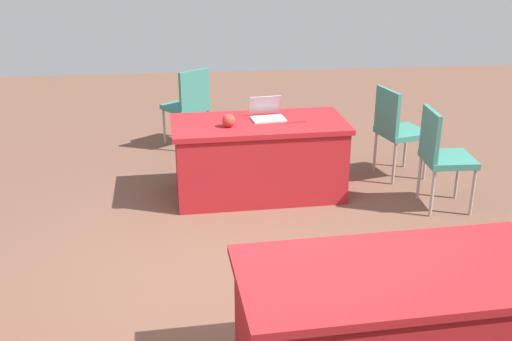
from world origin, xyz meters
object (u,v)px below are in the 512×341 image
table_foreground (259,158)px  chair_tucked_right (442,152)px  table_mid_left (396,326)px  chair_back_row (397,127)px  scissors_red (297,122)px  laptop_silver (267,115)px  chair_tucked_left (189,102)px  yarn_ball (229,120)px

table_foreground → chair_tucked_right: bearing=163.0°
table_mid_left → chair_tucked_right: (-1.16, -2.29, 0.18)m
table_foreground → chair_tucked_right: 1.73m
table_mid_left → chair_back_row: bearing=-107.8°
chair_back_row → scissors_red: size_ratio=5.36×
table_mid_left → laptop_silver: laptop_silver is taller
chair_tucked_right → scissors_red: size_ratio=5.38×
table_mid_left → chair_tucked_left: bearing=-75.0°
chair_back_row → chair_tucked_right: bearing=-2.5°
table_foreground → yarn_ball: bearing=24.3°
laptop_silver → yarn_ball: bearing=23.2°
table_mid_left → chair_tucked_left: 4.46m
chair_tucked_right → laptop_silver: chair_tucked_right is taller
chair_tucked_left → chair_tucked_right: (-2.32, 2.01, 0.01)m
chair_tucked_right → scissors_red: (1.29, -0.45, 0.20)m
chair_back_row → yarn_ball: (1.78, 0.44, 0.26)m
yarn_ball → scissors_red: size_ratio=0.70×
laptop_silver → yarn_ball: 0.45m
table_mid_left → yarn_ball: (0.78, -2.66, 0.44)m
chair_tucked_left → yarn_ball: bearing=-113.6°
laptop_silver → scissors_red: laptop_silver is taller
chair_tucked_right → chair_back_row: chair_tucked_right is taller
chair_tucked_left → scissors_red: chair_tucked_left is taller
table_mid_left → yarn_ball: yarn_ball is taller
table_mid_left → chair_tucked_right: 2.58m
chair_tucked_right → yarn_ball: 2.00m
table_mid_left → scissors_red: size_ratio=10.44×
laptop_silver → yarn_ball: laptop_silver is taller
table_foreground → chair_tucked_left: chair_tucked_left is taller
table_foreground → scissors_red: bearing=171.3°
table_foreground → yarn_ball: size_ratio=13.66×
laptop_silver → scissors_red: (-0.27, 0.15, -0.04)m
laptop_silver → table_foreground: bearing=38.7°
table_foreground → table_mid_left: bearing=99.8°
table_mid_left → laptop_silver: size_ratio=5.36×
laptop_silver → yarn_ball: (0.39, 0.23, 0.02)m
chair_tucked_left → laptop_silver: (-0.77, 1.42, 0.25)m
chair_tucked_left → scissors_red: (-1.03, 1.57, 0.21)m
table_foreground → chair_back_row: size_ratio=1.78×
chair_tucked_left → laptop_silver: laptop_silver is taller
scissors_red → chair_tucked_left: bearing=-68.6°
chair_tucked_left → chair_back_row: chair_back_row is taller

